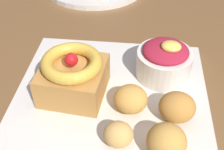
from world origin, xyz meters
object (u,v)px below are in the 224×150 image
at_px(fritter_back, 166,142).
at_px(fritter_extra, 118,134).
at_px(front_plate, 111,100).
at_px(fritter_front, 177,107).
at_px(cake_slice, 73,76).
at_px(berry_ramekin, 164,61).
at_px(fritter_middle, 131,99).

relative_size(fritter_back, fritter_extra, 1.29).
height_order(front_plate, fritter_back, fritter_back).
xyz_separation_m(fritter_back, fritter_extra, (-0.06, 0.01, -0.01)).
bearing_deg(front_plate, fritter_extra, -76.95).
height_order(front_plate, fritter_front, fritter_front).
xyz_separation_m(front_plate, fritter_back, (0.08, -0.09, 0.03)).
relative_size(cake_slice, fritter_back, 2.01).
distance_m(berry_ramekin, fritter_middle, 0.10).
bearing_deg(fritter_front, front_plate, 162.35).
xyz_separation_m(front_plate, cake_slice, (-0.06, 0.01, 0.04)).
relative_size(front_plate, fritter_front, 5.76).
xyz_separation_m(cake_slice, fritter_back, (0.14, -0.10, -0.01)).
bearing_deg(front_plate, fritter_front, -17.65).
relative_size(front_plate, berry_ramekin, 3.32).
distance_m(fritter_front, fritter_middle, 0.07).
bearing_deg(fritter_back, berry_ramekin, 89.72).
distance_m(cake_slice, fritter_front, 0.16).
xyz_separation_m(berry_ramekin, fritter_middle, (-0.05, -0.08, -0.01)).
distance_m(fritter_front, fritter_extra, 0.09).
height_order(berry_ramekin, fritter_back, berry_ramekin).
bearing_deg(fritter_back, front_plate, 130.73).
xyz_separation_m(cake_slice, fritter_extra, (0.08, -0.09, -0.02)).
xyz_separation_m(fritter_front, fritter_middle, (-0.06, 0.01, -0.00)).
distance_m(front_plate, fritter_extra, 0.09).
bearing_deg(cake_slice, fritter_extra, -49.22).
bearing_deg(fritter_back, cake_slice, 144.39).
bearing_deg(fritter_front, fritter_back, -105.06).
xyz_separation_m(front_plate, fritter_front, (0.10, -0.03, 0.03)).
bearing_deg(fritter_extra, fritter_front, 34.22).
bearing_deg(fritter_front, cake_slice, 166.78).
relative_size(berry_ramekin, fritter_front, 1.73).
height_order(cake_slice, fritter_extra, cake_slice).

